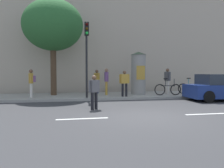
{
  "coord_description": "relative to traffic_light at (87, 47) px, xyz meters",
  "views": [
    {
      "loc": [
        -2.91,
        -7.99,
        1.6
      ],
      "look_at": [
        -0.96,
        2.0,
        1.1
      ],
      "focal_mm": 37.1,
      "sensor_mm": 36.0,
      "label": 1
    }
  ],
  "objects": [
    {
      "name": "pedestrian_near_pole",
      "position": [
        5.77,
        1.84,
        -1.85
      ],
      "size": [
        0.3,
        0.62,
        1.74
      ],
      "color": "silver",
      "rests_on": "sidewalk_curb"
    },
    {
      "name": "pedestrian_in_dark_shirt",
      "position": [
        2.31,
        0.36,
        -1.96
      ],
      "size": [
        0.65,
        0.28,
        1.57
      ],
      "color": "black",
      "rests_on": "sidewalk_curb"
    },
    {
      "name": "traffic_light",
      "position": [
        0.0,
        0.0,
        0.0
      ],
      "size": [
        0.24,
        0.45,
        4.28
      ],
      "color": "black",
      "rests_on": "sidewalk_curb"
    },
    {
      "name": "pedestrian_with_backpack",
      "position": [
        -3.15,
        0.84,
        -1.9
      ],
      "size": [
        0.41,
        0.67,
        1.64
      ],
      "color": "silver",
      "rests_on": "sidewalk_curb"
    },
    {
      "name": "ground_plane",
      "position": [
        1.79,
        -5.24,
        -3.03
      ],
      "size": [
        80.0,
        80.0,
        0.0
      ],
      "primitive_type": "plane",
      "color": "#38383A"
    },
    {
      "name": "parked_car_blue",
      "position": [
        7.72,
        -1.45,
        -2.31
      ],
      "size": [
        4.37,
        2.08,
        1.51
      ],
      "color": "navy",
      "rests_on": "ground_plane"
    },
    {
      "name": "bicycle_upright",
      "position": [
        7.23,
        1.26,
        -2.49
      ],
      "size": [
        1.75,
        0.37,
        1.09
      ],
      "color": "black",
      "rests_on": "sidewalk_curb"
    },
    {
      "name": "poster_column",
      "position": [
        3.56,
        1.54,
        -1.45
      ],
      "size": [
        1.04,
        1.04,
        2.83
      ],
      "color": "gray",
      "rests_on": "sidewalk_curb"
    },
    {
      "name": "pedestrian_in_red_top",
      "position": [
        1.41,
        1.63,
        -1.87
      ],
      "size": [
        0.28,
        0.6,
        1.73
      ],
      "color": "#B78C33",
      "rests_on": "sidewalk_curb"
    },
    {
      "name": "sidewalk_curb",
      "position": [
        1.79,
        1.76,
        -2.96
      ],
      "size": [
        36.0,
        4.0,
        0.15
      ],
      "primitive_type": "cube",
      "color": "#9E9B93",
      "rests_on": "ground_plane"
    },
    {
      "name": "building_backdrop",
      "position": [
        1.79,
        6.76,
        2.25
      ],
      "size": [
        36.0,
        5.0,
        10.57
      ],
      "primitive_type": "cube",
      "color": "#B7A893",
      "rests_on": "ground_plane"
    },
    {
      "name": "lane_markings",
      "position": [
        1.79,
        -5.24,
        -3.03
      ],
      "size": [
        25.8,
        0.16,
        0.01
      ],
      "color": "silver",
      "rests_on": "ground_plane"
    },
    {
      "name": "street_tree",
      "position": [
        -1.96,
        2.12,
        1.57
      ],
      "size": [
        3.83,
        3.83,
        6.11
      ],
      "color": "#4C3826",
      "rests_on": "sidewalk_curb"
    },
    {
      "name": "pedestrian_with_bag",
      "position": [
        0.04,
        -3.28,
        -2.17
      ],
      "size": [
        0.52,
        0.46,
        1.49
      ],
      "color": "black",
      "rests_on": "ground_plane"
    },
    {
      "name": "pedestrian_tallest",
      "position": [
        0.94,
        2.86,
        -1.91
      ],
      "size": [
        0.37,
        0.63,
        1.65
      ],
      "color": "navy",
      "rests_on": "sidewalk_curb"
    },
    {
      "name": "bicycle_leaning",
      "position": [
        5.24,
        0.6,
        -2.49
      ],
      "size": [
        1.77,
        0.18,
        1.09
      ],
      "color": "black",
      "rests_on": "sidewalk_curb"
    }
  ]
}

